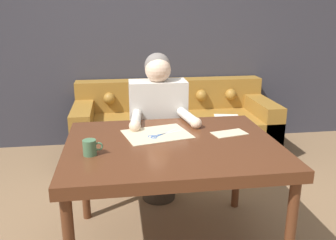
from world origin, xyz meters
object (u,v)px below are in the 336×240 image
(dining_table, at_px, (172,153))
(mug, at_px, (90,148))
(couch, at_px, (174,128))
(scissors, at_px, (159,135))
(person, at_px, (158,128))

(dining_table, height_order, mug, mug)
(dining_table, height_order, couch, couch)
(dining_table, relative_size, scissors, 5.59)
(couch, bearing_deg, dining_table, -99.59)
(dining_table, xyz_separation_m, mug, (-0.49, -0.13, 0.12))
(dining_table, relative_size, couch, 0.61)
(couch, relative_size, scissors, 9.14)
(couch, relative_size, person, 1.74)
(dining_table, xyz_separation_m, scissors, (-0.06, 0.14, 0.07))
(dining_table, relative_size, mug, 11.56)
(person, xyz_separation_m, mug, (-0.48, -0.80, 0.17))
(couch, distance_m, mug, 2.02)
(dining_table, xyz_separation_m, couch, (0.28, 1.67, -0.40))
(person, bearing_deg, dining_table, -89.40)
(couch, xyz_separation_m, scissors, (-0.34, -1.53, 0.47))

